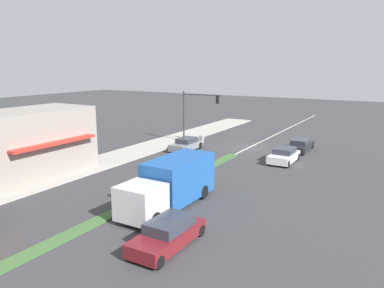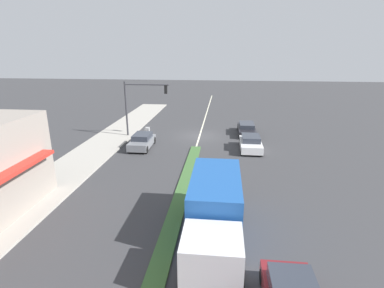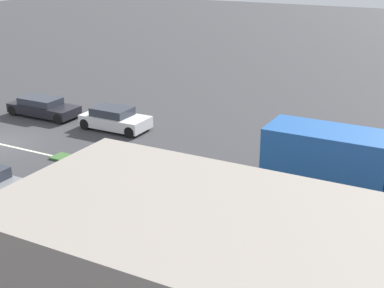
% 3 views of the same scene
% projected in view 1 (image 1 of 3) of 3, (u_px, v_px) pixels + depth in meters
% --- Properties ---
extents(ground_plane, '(160.00, 160.00, 0.00)m').
position_uv_depth(ground_plane, '(144.00, 199.00, 24.37)').
color(ground_plane, '#38383A').
extents(sidewalk_right, '(4.00, 73.00, 0.12)m').
position_uv_depth(sidewalk_right, '(46.00, 179.00, 28.43)').
color(sidewalk_right, '#A8A399').
rests_on(sidewalk_right, ground).
extents(median_strip, '(0.90, 46.00, 0.10)m').
position_uv_depth(median_strip, '(20.00, 258.00, 16.79)').
color(median_strip, '#3D6633').
rests_on(median_strip, ground).
extents(lane_marking_center, '(0.16, 60.00, 0.01)m').
position_uv_depth(lane_marking_center, '(249.00, 148.00, 39.52)').
color(lane_marking_center, beige).
rests_on(lane_marking_center, ground).
extents(building_corner_store, '(5.64, 9.11, 5.11)m').
position_uv_depth(building_corner_store, '(31.00, 142.00, 28.97)').
color(building_corner_store, gray).
rests_on(building_corner_store, sidewalk_right).
extents(traffic_signal_main, '(4.59, 0.34, 5.60)m').
position_uv_depth(traffic_signal_main, '(195.00, 108.00, 41.01)').
color(traffic_signal_main, '#333338').
rests_on(traffic_signal_main, sidewalk_right).
extents(pedestrian, '(0.34, 0.34, 1.76)m').
position_uv_depth(pedestrian, '(91.00, 152.00, 32.81)').
color(pedestrian, '#282D42').
rests_on(pedestrian, sidewalk_right).
extents(warning_aframe_sign, '(0.45, 0.53, 0.84)m').
position_uv_depth(warning_aframe_sign, '(202.00, 139.00, 42.00)').
color(warning_aframe_sign, silver).
rests_on(warning_aframe_sign, ground).
extents(delivery_truck, '(2.44, 7.50, 2.87)m').
position_uv_depth(delivery_truck, '(171.00, 183.00, 22.90)').
color(delivery_truck, silver).
rests_on(delivery_truck, ground).
extents(sedan_dark, '(1.82, 4.57, 1.17)m').
position_uv_depth(sedan_dark, '(300.00, 145.00, 38.04)').
color(sedan_dark, black).
rests_on(sedan_dark, ground).
extents(sedan_maroon, '(1.83, 4.41, 1.34)m').
position_uv_depth(sedan_maroon, '(168.00, 234.00, 17.92)').
color(sedan_maroon, maroon).
rests_on(sedan_maroon, ground).
extents(van_white, '(1.90, 3.97, 1.30)m').
position_uv_depth(van_white, '(284.00, 156.00, 33.40)').
color(van_white, silver).
rests_on(van_white, ground).
extents(suv_grey, '(1.78, 3.88, 1.30)m').
position_uv_depth(suv_grey, '(186.00, 144.00, 38.02)').
color(suv_grey, slate).
rests_on(suv_grey, ground).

